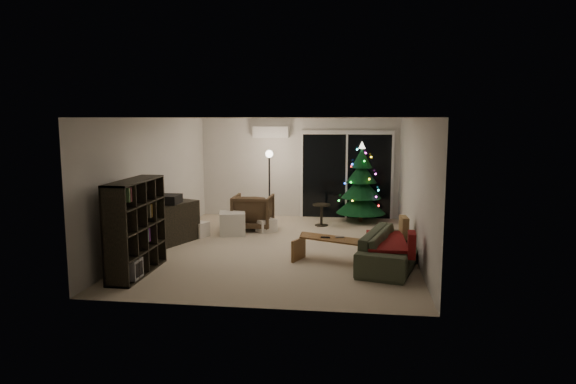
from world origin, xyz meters
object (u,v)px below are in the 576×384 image
object	(u,v)px
coffee_table	(334,250)
bookshelf	(125,227)
media_cabinet	(170,224)
christmas_tree	(361,182)
armchair	(253,212)
sofa	(392,249)

from	to	relation	value
coffee_table	bookshelf	bearing A→B (deg)	-138.30
media_cabinet	coffee_table	size ratio (longest dim) A/B	1.00
christmas_tree	bookshelf	bearing A→B (deg)	-128.93
bookshelf	armchair	size ratio (longest dim) A/B	1.75
bookshelf	armchair	bearing A→B (deg)	51.99
sofa	christmas_tree	world-z (taller)	christmas_tree
christmas_tree	coffee_table	bearing A→B (deg)	-97.97
armchair	sofa	bearing A→B (deg)	138.48
coffee_table	christmas_tree	world-z (taller)	christmas_tree
coffee_table	media_cabinet	bearing A→B (deg)	-171.80
armchair	coffee_table	distance (m)	3.09
armchair	sofa	world-z (taller)	armchair
media_cabinet	sofa	xyz separation A→B (m)	(4.30, -1.03, -0.11)
media_cabinet	armchair	bearing A→B (deg)	69.85
media_cabinet	coffee_table	distance (m)	3.43
sofa	christmas_tree	size ratio (longest dim) A/B	1.05
bookshelf	armchair	xyz separation A→B (m)	(1.39, 3.54, -0.37)
bookshelf	media_cabinet	bearing A→B (deg)	73.42
sofa	coffee_table	size ratio (longest dim) A/B	1.56
bookshelf	sofa	distance (m)	4.43
media_cabinet	bookshelf	bearing A→B (deg)	-68.17
bookshelf	media_cabinet	xyz separation A→B (m)	(0.00, 2.00, -0.36)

